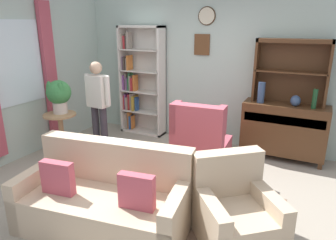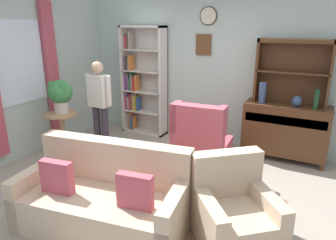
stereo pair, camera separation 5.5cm
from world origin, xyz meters
name	(u,v)px [view 2 (the right image)]	position (x,y,z in m)	size (l,w,h in m)	color
ground_plane	(155,191)	(0.00, 0.00, -0.01)	(5.40, 4.60, 0.02)	#9E9384
wall_back	(212,66)	(0.00, 2.13, 1.41)	(5.00, 0.09, 2.80)	#ADC1B7
wall_left	(14,73)	(-2.52, 0.01, 1.40)	(0.16, 4.20, 2.80)	#ADC1B7
area_rug	(157,205)	(0.20, -0.30, 0.00)	(2.85, 1.70, 0.01)	#846651
bookshelf	(141,83)	(-1.40, 1.95, 1.01)	(0.90, 0.30, 2.10)	silver
sideboard	(285,129)	(1.37, 1.86, 0.51)	(1.30, 0.45, 0.92)	#4C2D19
sideboard_hutch	(294,63)	(1.37, 1.97, 1.56)	(1.10, 0.26, 1.00)	#4C2D19
vase_tall	(263,93)	(0.98, 1.78, 1.09)	(0.11, 0.11, 0.33)	#33476B
vase_round	(297,101)	(1.50, 1.79, 1.01)	(0.15, 0.15, 0.17)	#33476B
bottle_wine	(316,99)	(1.76, 1.77, 1.07)	(0.07, 0.07, 0.30)	#194223
couch_floral	(105,200)	(-0.12, -0.88, 0.31)	(1.91, 1.11, 0.90)	#C6AD8E
armchair_floral	(234,215)	(1.21, -0.48, 0.29)	(1.08, 1.08, 0.88)	#C6AD8E
wingback_chair	(201,145)	(0.29, 0.92, 0.38)	(0.83, 0.85, 1.05)	#B74C5B
plant_stand	(63,130)	(-1.92, 0.31, 0.45)	(0.52, 0.52, 0.74)	#A87F56
potted_plant_large	(60,94)	(-1.94, 0.35, 1.06)	(0.39, 0.39, 0.54)	beige
person_reading	(99,101)	(-1.45, 0.72, 0.91)	(0.52, 0.22, 1.56)	#38333D
coffee_table	(151,170)	(0.02, -0.11, 0.35)	(0.80, 0.50, 0.42)	#4C2D19
book_stack	(146,164)	(-0.01, -0.20, 0.47)	(0.19, 0.16, 0.09)	gold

